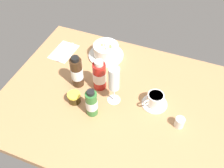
% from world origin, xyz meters
% --- Properties ---
extents(ground_plane, '(1.10, 0.84, 0.03)m').
position_xyz_m(ground_plane, '(0.00, 0.00, -0.01)').
color(ground_plane, '#B27F51').
extents(porridge_bowl, '(0.19, 0.19, 0.08)m').
position_xyz_m(porridge_bowl, '(0.16, -0.27, 0.04)').
color(porridge_bowl, silver).
rests_on(porridge_bowl, ground_plane).
extents(cutlery_setting, '(0.12, 0.17, 0.01)m').
position_xyz_m(cutlery_setting, '(0.40, -0.21, 0.00)').
color(cutlery_setting, silver).
rests_on(cutlery_setting, ground_plane).
extents(coffee_cup, '(0.12, 0.12, 0.07)m').
position_xyz_m(coffee_cup, '(-0.17, -0.04, 0.03)').
color(coffee_cup, silver).
rests_on(coffee_cup, ground_plane).
extents(creamer_jug, '(0.05, 0.04, 0.05)m').
position_xyz_m(creamer_jug, '(-0.30, 0.04, 0.02)').
color(creamer_jug, silver).
rests_on(creamer_jug, ground_plane).
extents(wine_glass, '(0.06, 0.06, 0.21)m').
position_xyz_m(wine_glass, '(0.01, 0.01, 0.14)').
color(wine_glass, white).
rests_on(wine_glass, ground_plane).
extents(jam_jar, '(0.06, 0.06, 0.05)m').
position_xyz_m(jam_jar, '(0.18, 0.08, 0.03)').
color(jam_jar, '#37270D').
rests_on(jam_jar, ground_plane).
extents(sauce_bottle_red, '(0.06, 0.06, 0.17)m').
position_xyz_m(sauce_bottle_red, '(0.11, -0.05, 0.08)').
color(sauce_bottle_red, '#B21E19').
rests_on(sauce_bottle_red, ground_plane).
extents(sauce_bottle_green, '(0.05, 0.05, 0.15)m').
position_xyz_m(sauce_bottle_green, '(0.08, 0.11, 0.07)').
color(sauce_bottle_green, '#337233').
rests_on(sauce_bottle_green, ground_plane).
extents(sauce_bottle_brown, '(0.06, 0.06, 0.18)m').
position_xyz_m(sauce_bottle_brown, '(0.21, -0.02, 0.08)').
color(sauce_bottle_brown, '#382314').
rests_on(sauce_bottle_brown, ground_plane).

